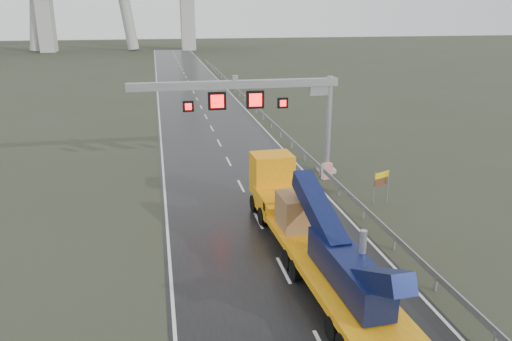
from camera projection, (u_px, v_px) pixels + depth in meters
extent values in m
plane|color=#313424|center=(308.00, 320.00, 19.82)|extent=(400.00, 400.00, 0.00)
cube|color=black|center=(206.00, 117.00, 57.13)|extent=(11.00, 200.00, 0.02)
cube|color=#B7B8B3|center=(326.00, 170.00, 37.85)|extent=(1.20, 1.20, 0.30)
cylinder|color=gray|center=(328.00, 125.00, 36.78)|extent=(0.48, 0.48, 7.20)
cube|color=gray|center=(235.00, 84.00, 34.51)|extent=(14.80, 0.55, 0.55)
cube|color=gray|center=(319.00, 89.00, 35.80)|extent=(1.40, 0.35, 0.90)
cube|color=gray|center=(235.00, 78.00, 34.37)|extent=(0.35, 0.35, 0.35)
cube|color=black|center=(217.00, 101.00, 34.56)|extent=(1.25, 0.25, 1.25)
cube|color=#FF0C0C|center=(217.00, 101.00, 34.43)|extent=(0.90, 0.02, 0.90)
cube|color=black|center=(255.00, 100.00, 35.06)|extent=(1.25, 0.25, 1.25)
cube|color=#FF0C0C|center=(256.00, 100.00, 34.93)|extent=(0.90, 0.02, 0.90)
cube|color=black|center=(188.00, 106.00, 34.28)|extent=(0.75, 0.25, 0.75)
cube|color=#FF0C0C|center=(188.00, 107.00, 34.15)|extent=(0.54, 0.02, 0.54)
cube|color=black|center=(283.00, 103.00, 35.53)|extent=(0.75, 0.25, 0.75)
cube|color=#FF0C0C|center=(283.00, 103.00, 35.40)|extent=(0.54, 0.02, 0.54)
cube|color=#B7B8B3|center=(45.00, 14.00, 140.65)|extent=(4.00, 6.00, 21.00)
cube|color=#B7B8B3|center=(187.00, 14.00, 148.10)|extent=(4.00, 6.00, 21.00)
cube|color=#FFB60E|center=(337.00, 277.00, 21.00)|extent=(3.27, 13.48, 0.33)
cube|color=#FFB60E|center=(288.00, 207.00, 27.41)|extent=(2.53, 1.26, 0.48)
cube|color=#FFB60E|center=(280.00, 202.00, 28.89)|extent=(2.61, 2.97, 1.15)
cube|color=#FFB60E|center=(272.00, 174.00, 30.13)|extent=(2.47, 2.02, 2.48)
cube|color=black|center=(268.00, 165.00, 30.94)|extent=(2.20, 0.15, 1.15)
cube|color=#0D193F|center=(348.00, 269.00, 19.84)|extent=(1.59, 5.79, 1.34)
cube|color=#0D193F|center=(319.00, 211.00, 22.57)|extent=(1.19, 5.30, 2.44)
cube|color=#0D193F|center=(377.00, 280.00, 17.36)|extent=(1.03, 3.82, 2.31)
cylinder|color=gray|center=(362.00, 248.00, 19.70)|extent=(0.30, 0.30, 1.53)
cube|color=olive|center=(300.00, 211.00, 25.27)|extent=(2.19, 2.19, 1.72)
cylinder|color=black|center=(317.00, 262.00, 23.37)|extent=(2.81, 1.08, 0.96)
cylinder|color=black|center=(272.00, 202.00, 30.50)|extent=(2.62, 1.17, 1.05)
cylinder|color=gray|center=(374.00, 188.00, 31.19)|extent=(0.07, 0.07, 2.17)
cylinder|color=gray|center=(388.00, 187.00, 31.36)|extent=(0.07, 0.07, 2.17)
cube|color=yellow|center=(382.00, 175.00, 31.01)|extent=(1.17, 0.58, 0.36)
cube|color=brown|center=(382.00, 182.00, 31.15)|extent=(1.17, 0.58, 0.41)
cube|color=red|center=(327.00, 171.00, 36.12)|extent=(0.77, 0.52, 1.19)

